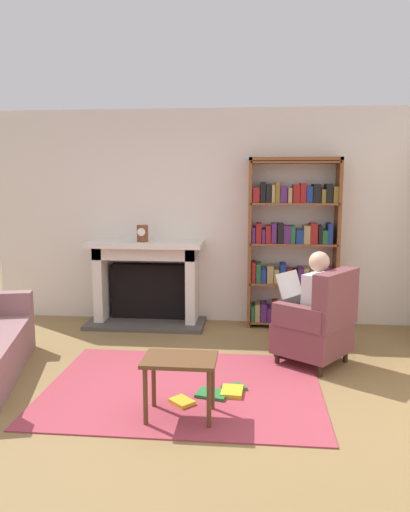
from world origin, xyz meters
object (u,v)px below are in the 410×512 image
(bookshelf, at_px, (293,246))
(seated_reader, at_px, (309,302))
(armchair_reading, at_px, (319,323))
(side_table, at_px, (180,368))
(fireplace, at_px, (147,280))
(mantel_clock, at_px, (142,233))

(bookshelf, relative_size, seated_reader, 1.83)
(armchair_reading, distance_m, side_table, 1.73)
(bookshelf, xyz_separation_m, side_table, (-1.02, -2.58, -0.61))
(fireplace, xyz_separation_m, seated_reader, (1.90, -1.22, 0.05))
(fireplace, relative_size, seated_reader, 1.30)
(mantel_clock, bearing_deg, seated_reader, -30.25)
(bookshelf, height_order, armchair_reading, bookshelf)
(fireplace, xyz_separation_m, armchair_reading, (1.99, -1.29, -0.14))
(bookshelf, bearing_deg, armchair_reading, -82.53)
(fireplace, relative_size, bookshelf, 0.71)
(mantel_clock, height_order, armchair_reading, mantel_clock)
(armchair_reading, height_order, seated_reader, seated_reader)
(armchair_reading, height_order, side_table, armchair_reading)
(bookshelf, relative_size, armchair_reading, 2.15)
(side_table, bearing_deg, armchair_reading, 46.28)
(armchair_reading, xyz_separation_m, side_table, (-1.19, -1.25, -0.02))
(bookshelf, bearing_deg, side_table, -111.61)
(bookshelf, xyz_separation_m, armchair_reading, (0.17, -1.33, -0.60))
(armchair_reading, distance_m, seated_reader, 0.23)
(fireplace, bearing_deg, mantel_clock, -104.68)
(fireplace, height_order, mantel_clock, mantel_clock)
(fireplace, bearing_deg, side_table, -72.54)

